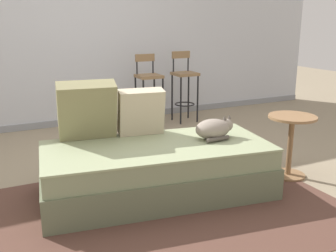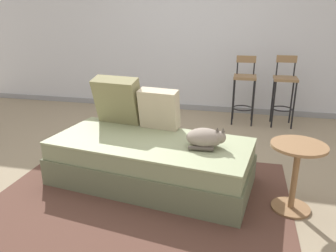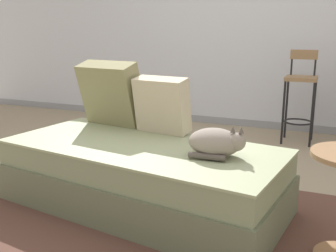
{
  "view_description": "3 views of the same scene",
  "coord_description": "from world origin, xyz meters",
  "views": [
    {
      "loc": [
        -1.28,
        -3.22,
        1.44
      ],
      "look_at": [
        0.15,
        -0.3,
        0.56
      ],
      "focal_mm": 42.0,
      "sensor_mm": 36.0,
      "label": 1
    },
    {
      "loc": [
        0.82,
        -3.15,
        1.57
      ],
      "look_at": [
        0.15,
        -0.3,
        0.56
      ],
      "focal_mm": 35.0,
      "sensor_mm": 36.0,
      "label": 2
    },
    {
      "loc": [
        1.14,
        -2.65,
        1.18
      ],
      "look_at": [
        0.15,
        -0.3,
        0.56
      ],
      "focal_mm": 42.0,
      "sensor_mm": 36.0,
      "label": 3
    }
  ],
  "objects": [
    {
      "name": "bar_stool_near_window",
      "position": [
        0.83,
        1.7,
        0.56
      ],
      "size": [
        0.32,
        0.32,
        0.98
      ],
      "color": "black",
      "rests_on": "ground"
    },
    {
      "name": "side_table",
      "position": [
        1.28,
        -0.58,
        0.38
      ],
      "size": [
        0.44,
        0.44,
        0.59
      ],
      "color": "olive",
      "rests_on": "ground"
    },
    {
      "name": "ground_plane",
      "position": [
        0.0,
        0.0,
        0.0
      ],
      "size": [
        16.0,
        16.0,
        0.0
      ],
      "primitive_type": "plane",
      "color": "gray",
      "rests_on": "ground"
    },
    {
      "name": "couch",
      "position": [
        0.0,
        -0.4,
        0.22
      ],
      "size": [
        2.0,
        1.14,
        0.44
      ],
      "color": "#636B50",
      "rests_on": "ground"
    },
    {
      "name": "wall_back_panel",
      "position": [
        0.0,
        2.25,
        1.3
      ],
      "size": [
        8.0,
        0.1,
        2.6
      ],
      "primitive_type": "cube",
      "color": "silver",
      "rests_on": "ground"
    },
    {
      "name": "bar_stool_by_doorway",
      "position": [
        1.39,
        1.71,
        0.58
      ],
      "size": [
        0.32,
        0.32,
        1.0
      ],
      "color": "black",
      "rests_on": "ground"
    },
    {
      "name": "area_rug",
      "position": [
        0.0,
        -0.7,
        0.0
      ],
      "size": [
        2.59,
        1.98,
        0.01
      ],
      "primitive_type": "cube",
      "color": "brown",
      "rests_on": "ground"
    },
    {
      "name": "cat",
      "position": [
        0.53,
        -0.44,
        0.52
      ],
      "size": [
        0.36,
        0.26,
        0.2
      ],
      "color": "gray",
      "rests_on": "couch"
    },
    {
      "name": "throw_pillow_middle",
      "position": [
        0.0,
        -0.06,
        0.65
      ],
      "size": [
        0.43,
        0.26,
        0.42
      ],
      "color": "beige",
      "rests_on": "couch"
    },
    {
      "name": "wall_baseboard_trim",
      "position": [
        0.0,
        2.2,
        0.04
      ],
      "size": [
        8.0,
        0.02,
        0.09
      ],
      "primitive_type": "cube",
      "color": "gray",
      "rests_on": "ground"
    },
    {
      "name": "throw_pillow_corner",
      "position": [
        -0.47,
        0.01,
        0.7
      ],
      "size": [
        0.52,
        0.36,
        0.51
      ],
      "color": "#847F56",
      "rests_on": "couch"
    }
  ]
}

